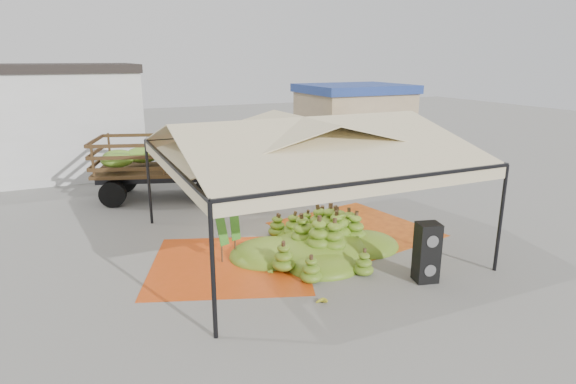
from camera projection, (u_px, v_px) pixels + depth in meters
name	position (u px, v px, depth m)	size (l,w,h in m)	color
ground	(302.00, 244.00, 15.27)	(90.00, 90.00, 0.00)	slate
canopy_tent	(303.00, 141.00, 14.38)	(8.10, 8.10, 4.00)	black
building_tan	(354.00, 117.00, 30.10)	(6.30, 5.30, 4.10)	tan
tarp_left	(230.00, 264.00, 13.76)	(4.40, 4.19, 0.01)	#D04413
tarp_right	(354.00, 229.00, 16.55)	(4.36, 4.58, 0.01)	orange
banana_heap	(321.00, 233.00, 14.51)	(5.50, 4.52, 1.18)	#4F811B
hand_yellow_a	(332.00, 272.00, 12.97)	(0.50, 0.41, 0.23)	gold
hand_yellow_b	(322.00, 301.00, 11.49)	(0.38, 0.31, 0.17)	gold
hand_red_a	(368.00, 247.00, 14.80)	(0.39, 0.32, 0.18)	#582B14
hand_red_b	(418.00, 235.00, 15.74)	(0.41, 0.33, 0.18)	#5E2515
hand_green	(268.00, 270.00, 13.19)	(0.37, 0.31, 0.17)	#487117
hanging_bunches	(278.00, 161.00, 14.80)	(1.74, 0.24, 0.20)	#417A19
speaker_stack	(427.00, 252.00, 12.54)	(0.69, 0.63, 1.60)	black
banana_leaves	(231.00, 263.00, 13.81)	(0.96, 1.36, 3.70)	#256C1C
vendor	(247.00, 191.00, 18.03)	(0.63, 0.42, 1.74)	gray
truck_left	(199.00, 159.00, 20.06)	(8.09, 4.87, 2.63)	#493518
truck_right	(341.00, 140.00, 25.46)	(7.02, 2.48, 2.41)	#483018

